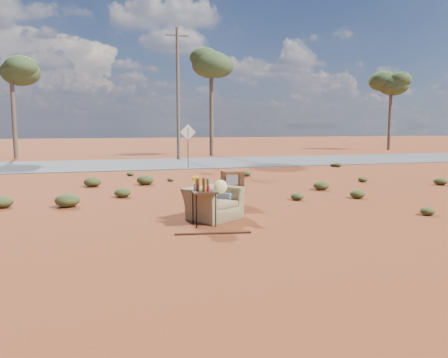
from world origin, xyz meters
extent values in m
plane|color=maroon|center=(0.00, 0.00, 0.00)|extent=(140.00, 140.00, 0.00)
cube|color=#565659|center=(0.00, 15.00, 0.02)|extent=(140.00, 7.00, 0.04)
imported|color=olive|center=(-0.30, 0.16, 0.49)|extent=(1.33, 1.21, 0.98)
ellipsoid|color=#FEF79B|center=(-0.37, 0.17, 0.57)|extent=(0.35, 0.35, 0.21)
ellipsoid|color=#FEF79B|center=(-0.16, 0.03, 0.75)|extent=(0.31, 0.16, 0.31)
cube|color=navy|center=(0.09, 0.52, 0.29)|extent=(0.78, 0.86, 0.57)
cube|color=black|center=(0.73, 2.00, 0.45)|extent=(0.50, 0.38, 0.03)
cylinder|color=black|center=(0.50, 1.83, 0.22)|extent=(0.02, 0.02, 0.45)
cylinder|color=black|center=(0.95, 1.82, 0.22)|extent=(0.02, 0.02, 0.45)
cylinder|color=black|center=(0.50, 2.18, 0.22)|extent=(0.02, 0.02, 0.45)
cylinder|color=black|center=(0.96, 2.17, 0.22)|extent=(0.02, 0.02, 0.45)
cube|color=brown|center=(0.73, 2.00, 0.67)|extent=(0.56, 0.44, 0.43)
cube|color=slate|center=(0.65, 1.77, 0.67)|extent=(0.33, 0.03, 0.27)
cube|color=#472D19|center=(0.91, 1.77, 0.67)|extent=(0.13, 0.02, 0.30)
cube|color=#372414|center=(-0.63, -0.39, 0.72)|extent=(0.53, 0.53, 0.04)
cylinder|color=black|center=(-0.85, -0.59, 0.36)|extent=(0.02, 0.02, 0.72)
cylinder|color=black|center=(-0.44, -0.61, 0.36)|extent=(0.02, 0.02, 0.72)
cylinder|color=black|center=(-0.83, -0.18, 0.36)|extent=(0.02, 0.02, 0.72)
cylinder|color=black|center=(-0.42, -0.20, 0.36)|extent=(0.02, 0.02, 0.72)
cylinder|color=#4D280C|center=(-0.76, -0.34, 0.87)|extent=(0.07, 0.07, 0.27)
cylinder|color=#4D280C|center=(-0.66, -0.48, 0.88)|extent=(0.07, 0.07, 0.29)
cylinder|color=#25572A|center=(-0.53, -0.29, 0.86)|extent=(0.06, 0.06, 0.25)
cylinder|color=red|center=(-0.58, -0.50, 0.81)|extent=(0.07, 0.07, 0.13)
cylinder|color=silver|center=(-0.78, -0.23, 0.81)|extent=(0.08, 0.08, 0.14)
ellipsoid|color=yellow|center=(-0.78, -0.23, 0.97)|extent=(0.16, 0.16, 0.12)
cylinder|color=#471C13|center=(-0.65, -1.19, 0.02)|extent=(1.49, 0.28, 0.04)
cylinder|color=brown|center=(1.50, 12.00, 1.00)|extent=(0.06, 0.06, 2.00)
cube|color=silver|center=(1.50, 12.00, 1.80)|extent=(0.78, 0.04, 0.78)
cylinder|color=brown|center=(-8.00, 22.00, 3.00)|extent=(0.28, 0.28, 6.00)
ellipsoid|color=#455A2E|center=(-8.00, 22.00, 5.50)|extent=(3.20, 3.20, 2.20)
cylinder|color=brown|center=(5.00, 21.00, 3.50)|extent=(0.28, 0.28, 7.00)
ellipsoid|color=#455A2E|center=(5.00, 21.00, 6.50)|extent=(3.20, 3.20, 2.20)
cylinder|color=brown|center=(22.00, 24.00, 3.25)|extent=(0.28, 0.28, 6.50)
ellipsoid|color=#455A2E|center=(22.00, 24.00, 6.00)|extent=(3.20, 3.20, 2.20)
cylinder|color=brown|center=(2.00, 17.50, 4.00)|extent=(0.20, 0.20, 8.00)
cube|color=brown|center=(2.00, 17.50, 7.50)|extent=(1.40, 0.10, 0.10)
ellipsoid|color=#404B21|center=(-5.20, 3.00, 0.15)|extent=(0.56, 0.56, 0.31)
ellipsoid|color=#404B21|center=(4.50, 1.80, 0.12)|extent=(0.44, 0.44, 0.24)
ellipsoid|color=#404B21|center=(-3.00, 6.50, 0.17)|extent=(0.60, 0.60, 0.33)
ellipsoid|color=#404B21|center=(6.80, 5.00, 0.10)|extent=(0.36, 0.36, 0.20)
ellipsoid|color=#404B21|center=(3.20, 8.00, 0.11)|extent=(0.40, 0.40, 0.22)
ellipsoid|color=#404B21|center=(-1.50, 9.50, 0.08)|extent=(0.30, 0.30, 0.17)
ellipsoid|color=#404B21|center=(9.00, 3.50, 0.13)|extent=(0.48, 0.48, 0.26)
camera|label=1|loc=(-2.73, -9.26, 2.10)|focal=35.00mm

